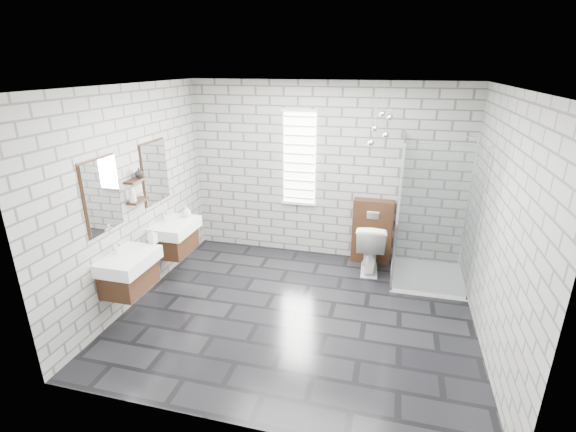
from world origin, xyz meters
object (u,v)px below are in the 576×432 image
at_px(toilet, 370,246).
at_px(cistern_panel, 372,231).
at_px(shower_enclosure, 423,250).
at_px(vanity_left, 126,262).
at_px(vanity_right, 173,228).

bearing_deg(toilet, cistern_panel, -93.11).
xyz_separation_m(cistern_panel, toilet, (0.00, -0.29, -0.12)).
distance_m(cistern_panel, toilet, 0.31).
relative_size(shower_enclosure, toilet, 2.68).
xyz_separation_m(cistern_panel, shower_enclosure, (0.73, -0.52, 0.00)).
distance_m(vanity_left, cistern_panel, 3.54).
xyz_separation_m(shower_enclosure, toilet, (-0.73, 0.23, -0.12)).
xyz_separation_m(vanity_right, shower_enclosure, (3.41, 0.70, -0.25)).
xyz_separation_m(vanity_left, toilet, (2.68, 2.01, -0.38)).
height_order(vanity_left, cistern_panel, vanity_left).
height_order(vanity_right, cistern_panel, vanity_right).
bearing_deg(vanity_right, cistern_panel, 24.47).
height_order(vanity_left, vanity_right, same).
xyz_separation_m(vanity_left, vanity_right, (0.00, 1.08, 0.00)).
bearing_deg(vanity_left, toilet, 36.92).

